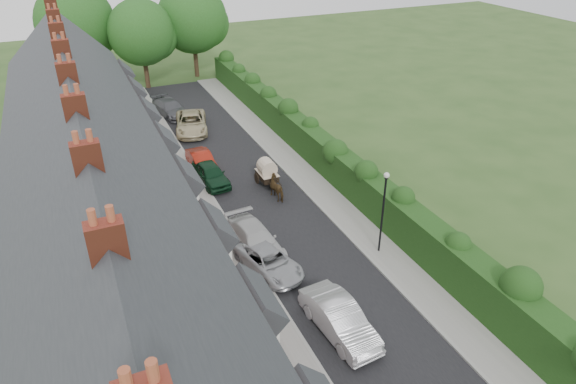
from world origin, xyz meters
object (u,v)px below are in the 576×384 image
Objects in this scene: car_silver_b at (269,261)px; horse at (278,188)px; car_green at (211,174)px; car_beige at (191,123)px; car_grey at (170,108)px; car_silver_a at (339,319)px; car_white at (256,240)px; car_red at (202,161)px; horse_cart at (267,171)px; lamppost at (384,203)px.

car_silver_b is 2.50× the size of horse.
car_green is 10.05m from car_beige.
car_silver_b is 0.90× the size of car_grey.
car_green is at bearing -57.06° from horse.
car_grey is (0.37, 14.61, 0.00)m from car_green.
car_silver_a is 0.95× the size of car_grey.
car_white reaches higher than car_silver_b.
car_green is (0.00, 9.03, -0.01)m from car_white.
car_green is at bearing 77.02° from car_silver_b.
horse_cart reaches higher than car_red.
car_grey is at bearing 83.63° from car_green.
horse_cart is (3.56, 7.12, 0.40)m from car_white.
lamppost is at bearing -63.37° from car_beige.
car_silver_a is at bearing 70.16° from horse.
car_white is 0.91× the size of car_beige.
car_grey is at bearing 84.89° from car_white.
car_red is at bearing 88.76° from car_silver_a.
horse is 2.01m from horse_cart.
car_silver_a is 12.95m from horse.
lamppost is 1.20× the size of car_green.
horse_cart is (3.56, 9.12, 0.51)m from car_silver_b.
lamppost reaches higher than car_silver_a.
lamppost is 22.75m from car_beige.
horse is at bearing 51.10° from car_white.
car_beige is (1.19, 19.00, 0.04)m from car_white.
horse reaches higher than car_white.
car_silver_a is 14.90m from horse_cart.
car_beige reaches higher than car_white.
car_red is 7.73m from car_beige.
car_green is 5.27m from horse.
car_grey is at bearing 113.36° from car_beige.
horse_cart is at bearing -92.09° from car_grey.
lamppost is 1.24× the size of car_red.
horse is at bearing 50.54° from car_silver_b.
lamppost is at bearing 36.75° from car_silver_a.
car_silver_a reaches higher than car_silver_b.
car_grey is at bearing 85.87° from car_red.
lamppost is at bearing -68.41° from car_red.
lamppost is at bearing -29.34° from car_white.
car_silver_b is (-1.25, 5.60, -0.16)m from car_silver_a.
horse is (-2.84, 8.14, -2.52)m from lamppost.
car_red is (-1.25, 18.97, -0.11)m from car_silver_a.
car_silver_a is 1.06× the size of car_silver_b.
car_beige is (1.19, 9.98, 0.05)m from car_green.
car_white is 11.37m from car_red.
car_white is 1.01× the size of car_grey.
horse reaches higher than car_grey.
car_red is 1.49× the size of horse_cart.
car_red reaches higher than car_silver_b.
horse_cart is at bearing 105.69° from lamppost.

